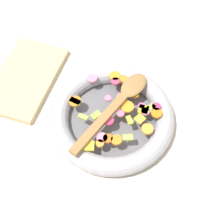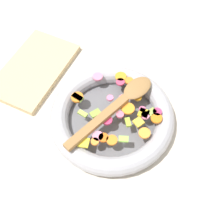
% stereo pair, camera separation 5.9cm
% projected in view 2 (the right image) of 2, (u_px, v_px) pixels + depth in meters
% --- Properties ---
extents(ground_plane, '(4.00, 4.00, 0.00)m').
position_uv_depth(ground_plane, '(112.00, 122.00, 0.86)').
color(ground_plane, beige).
extents(skillet, '(0.33, 0.33, 0.05)m').
position_uv_depth(skillet, '(112.00, 117.00, 0.84)').
color(skillet, slate).
rests_on(skillet, ground_plane).
extents(chopped_vegetables, '(0.26, 0.26, 0.01)m').
position_uv_depth(chopped_vegetables, '(120.00, 109.00, 0.82)').
color(chopped_vegetables, orange).
rests_on(chopped_vegetables, skillet).
extents(wooden_spoon, '(0.29, 0.14, 0.01)m').
position_uv_depth(wooden_spoon, '(119.00, 103.00, 0.81)').
color(wooden_spoon, olive).
rests_on(wooden_spoon, chopped_vegetables).
extents(cutting_board, '(0.28, 0.17, 0.02)m').
position_uv_depth(cutting_board, '(34.00, 69.00, 0.94)').
color(cutting_board, tan).
rests_on(cutting_board, ground_plane).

